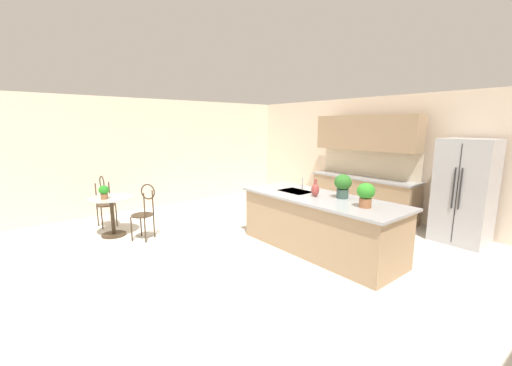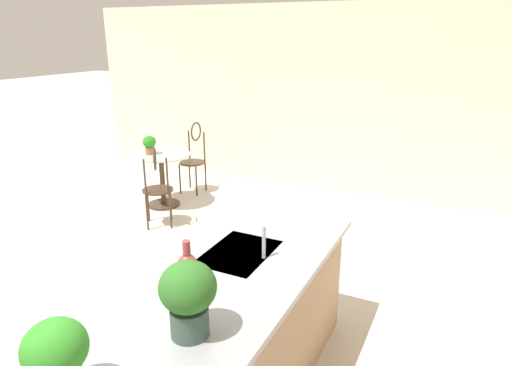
% 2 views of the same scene
% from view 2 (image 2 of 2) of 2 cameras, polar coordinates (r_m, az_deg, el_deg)
% --- Properties ---
extents(ground_plane, '(40.00, 40.00, 0.00)m').
position_cam_2_polar(ground_plane, '(3.75, -16.25, -19.99)').
color(ground_plane, beige).
extents(wall_left_window, '(0.12, 7.80, 2.70)m').
position_cam_2_polar(wall_left_window, '(6.75, 7.66, 10.38)').
color(wall_left_window, beige).
rests_on(wall_left_window, ground).
extents(kitchen_island, '(2.80, 1.06, 0.92)m').
position_cam_2_polar(kitchen_island, '(2.85, -7.65, -21.52)').
color(kitchen_island, tan).
rests_on(kitchen_island, ground).
extents(bistro_table, '(0.80, 0.80, 0.74)m').
position_cam_2_polar(bistro_table, '(6.27, -11.86, 1.03)').
color(bistro_table, '#3D2D1E').
rests_on(bistro_table, ground).
extents(chair_near_window, '(0.53, 0.53, 1.04)m').
position_cam_2_polar(chair_near_window, '(5.54, -12.48, 0.03)').
color(chair_near_window, '#3D2D1E').
rests_on(chair_near_window, ground).
extents(chair_by_island, '(0.49, 0.40, 1.04)m').
position_cam_2_polar(chair_by_island, '(6.76, -7.91, 3.64)').
color(chair_by_island, '#3D2D1E').
rests_on(chair_by_island, ground).
extents(sink_faucet, '(0.02, 0.02, 0.22)m').
position_cam_2_polar(sink_faucet, '(2.86, 1.01, -7.56)').
color(sink_faucet, '#B2B5BA').
rests_on(sink_faucet, kitchen_island).
extents(potted_plant_on_table, '(0.18, 0.18, 0.25)m').
position_cam_2_polar(potted_plant_on_table, '(6.18, -13.40, 4.88)').
color(potted_plant_on_table, '#9E603D').
rests_on(potted_plant_on_table, bistro_table).
extents(potted_plant_counter_far, '(0.25, 0.25, 0.35)m').
position_cam_2_polar(potted_plant_counter_far, '(1.98, -24.04, -19.46)').
color(potted_plant_counter_far, '#9E603D').
rests_on(potted_plant_counter_far, kitchen_island).
extents(potted_plant_counter_near, '(0.27, 0.27, 0.38)m').
position_cam_2_polar(potted_plant_counter_near, '(2.16, -8.62, -13.86)').
color(potted_plant_counter_near, '#385147').
rests_on(potted_plant_counter_near, kitchen_island).
extents(vase_on_counter, '(0.13, 0.13, 0.29)m').
position_cam_2_polar(vase_on_counter, '(2.59, -8.69, -10.83)').
color(vase_on_counter, '#993D38').
rests_on(vase_on_counter, kitchen_island).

